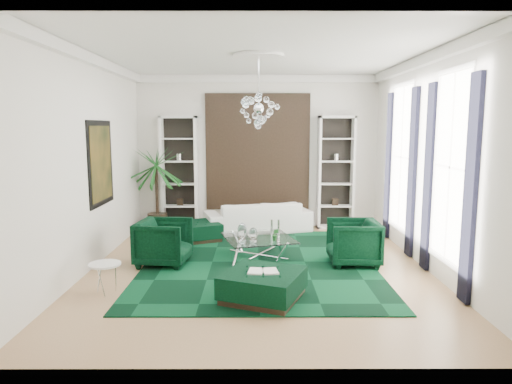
{
  "coord_description": "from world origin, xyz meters",
  "views": [
    {
      "loc": [
        -0.07,
        -7.99,
        2.53
      ],
      "look_at": [
        -0.05,
        0.5,
        1.31
      ],
      "focal_mm": 32.0,
      "sensor_mm": 36.0,
      "label": 1
    }
  ],
  "objects_px": {
    "ottoman_front": "(263,286)",
    "sofa": "(258,217)",
    "palm": "(156,178)",
    "side_table": "(105,279)",
    "armchair_left": "(164,242)",
    "armchair_right": "(353,242)",
    "ottoman_side": "(198,232)",
    "coffee_table": "(258,248)"
  },
  "relations": [
    {
      "from": "ottoman_front",
      "to": "sofa",
      "type": "bearing_deg",
      "value": 90.65
    },
    {
      "from": "palm",
      "to": "ottoman_front",
      "type": "bearing_deg",
      "value": -60.95
    },
    {
      "from": "side_table",
      "to": "palm",
      "type": "bearing_deg",
      "value": 91.35
    },
    {
      "from": "armchair_left",
      "to": "armchair_right",
      "type": "height_order",
      "value": "armchair_left"
    },
    {
      "from": "ottoman_front",
      "to": "side_table",
      "type": "distance_m",
      "value": 2.41
    },
    {
      "from": "armchair_left",
      "to": "ottoman_front",
      "type": "distance_m",
      "value": 2.52
    },
    {
      "from": "sofa",
      "to": "ottoman_side",
      "type": "height_order",
      "value": "sofa"
    },
    {
      "from": "coffee_table",
      "to": "armchair_left",
      "type": "bearing_deg",
      "value": -168.69
    },
    {
      "from": "sofa",
      "to": "palm",
      "type": "relative_size",
      "value": 0.96
    },
    {
      "from": "sofa",
      "to": "coffee_table",
      "type": "relative_size",
      "value": 2.03
    },
    {
      "from": "sofa",
      "to": "ottoman_front",
      "type": "xyz_separation_m",
      "value": [
        0.05,
        -4.4,
        -0.15
      ]
    },
    {
      "from": "ottoman_side",
      "to": "side_table",
      "type": "distance_m",
      "value": 3.45
    },
    {
      "from": "armchair_left",
      "to": "side_table",
      "type": "bearing_deg",
      "value": 164.98
    },
    {
      "from": "coffee_table",
      "to": "palm",
      "type": "xyz_separation_m",
      "value": [
        -2.45,
        2.4,
        1.1
      ]
    },
    {
      "from": "armchair_right",
      "to": "palm",
      "type": "xyz_separation_m",
      "value": [
        -4.2,
        2.75,
        0.9
      ]
    },
    {
      "from": "sofa",
      "to": "side_table",
      "type": "xyz_separation_m",
      "value": [
        -2.35,
        -4.15,
        -0.14
      ]
    },
    {
      "from": "armchair_left",
      "to": "sofa",
      "type": "bearing_deg",
      "value": -26.66
    },
    {
      "from": "armchair_right",
      "to": "side_table",
      "type": "height_order",
      "value": "armchair_right"
    },
    {
      "from": "coffee_table",
      "to": "side_table",
      "type": "bearing_deg",
      "value": -141.79
    },
    {
      "from": "sofa",
      "to": "side_table",
      "type": "relative_size",
      "value": 5.21
    },
    {
      "from": "armchair_left",
      "to": "ottoman_front",
      "type": "height_order",
      "value": "armchair_left"
    },
    {
      "from": "side_table",
      "to": "sofa",
      "type": "bearing_deg",
      "value": 60.48
    },
    {
      "from": "ottoman_side",
      "to": "ottoman_front",
      "type": "bearing_deg",
      "value": -68.48
    },
    {
      "from": "ottoman_side",
      "to": "ottoman_front",
      "type": "height_order",
      "value": "ottoman_front"
    },
    {
      "from": "ottoman_side",
      "to": "palm",
      "type": "relative_size",
      "value": 0.35
    },
    {
      "from": "armchair_right",
      "to": "side_table",
      "type": "xyz_separation_m",
      "value": [
        -4.1,
        -1.5,
        -0.18
      ]
    },
    {
      "from": "side_table",
      "to": "palm",
      "type": "height_order",
      "value": "palm"
    },
    {
      "from": "armchair_right",
      "to": "side_table",
      "type": "relative_size",
      "value": 1.9
    },
    {
      "from": "palm",
      "to": "side_table",
      "type": "bearing_deg",
      "value": -88.65
    },
    {
      "from": "side_table",
      "to": "armchair_right",
      "type": "bearing_deg",
      "value": 20.1
    },
    {
      "from": "sofa",
      "to": "armchair_right",
      "type": "relative_size",
      "value": 2.75
    },
    {
      "from": "sofa",
      "to": "palm",
      "type": "distance_m",
      "value": 2.63
    },
    {
      "from": "sofa",
      "to": "ottoman_front",
      "type": "height_order",
      "value": "sofa"
    },
    {
      "from": "armchair_left",
      "to": "coffee_table",
      "type": "height_order",
      "value": "armchair_left"
    },
    {
      "from": "armchair_left",
      "to": "ottoman_side",
      "type": "height_order",
      "value": "armchair_left"
    },
    {
      "from": "sofa",
      "to": "palm",
      "type": "xyz_separation_m",
      "value": [
        -2.45,
        0.1,
        0.94
      ]
    },
    {
      "from": "side_table",
      "to": "coffee_table",
      "type": "bearing_deg",
      "value": 38.21
    },
    {
      "from": "palm",
      "to": "ottoman_side",
      "type": "bearing_deg",
      "value": -40.82
    },
    {
      "from": "armchair_right",
      "to": "sofa",
      "type": "bearing_deg",
      "value": -145.49
    },
    {
      "from": "sofa",
      "to": "armchair_right",
      "type": "distance_m",
      "value": 3.18
    },
    {
      "from": "armchair_left",
      "to": "ottoman_side",
      "type": "bearing_deg",
      "value": -5.75
    },
    {
      "from": "coffee_table",
      "to": "side_table",
      "type": "distance_m",
      "value": 2.99
    }
  ]
}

